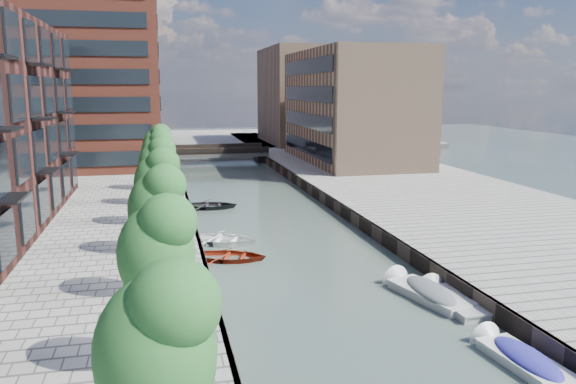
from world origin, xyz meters
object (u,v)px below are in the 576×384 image
object	(u,v)px
tree_3	(156,179)
tree_6	(157,143)
sloop_3	(222,243)
tree_0	(155,343)
tree_5	(157,152)
sloop_2	(231,260)
sloop_4	(210,208)
motorboat_3	(519,358)
bridge	(220,152)
tree_1	(156,248)
tree_2	(156,204)
tree_4	(156,163)
car	(320,156)
motorboat_4	(424,292)
motorboat_2	(448,300)

from	to	relation	value
tree_3	tree_6	distance (m)	21.00
sloop_3	tree_0	bearing A→B (deg)	-167.11
tree_5	sloop_2	world-z (taller)	tree_5
tree_3	tree_5	world-z (taller)	same
sloop_4	tree_5	bearing A→B (deg)	127.18
motorboat_3	bridge	bearing A→B (deg)	94.48
tree_1	tree_6	bearing A→B (deg)	90.00
tree_0	tree_2	distance (m)	14.00
tree_4	sloop_2	size ratio (longest dim) A/B	1.36
tree_0	car	world-z (taller)	tree_0
tree_1	motorboat_3	xyz separation A→B (m)	(13.32, -0.46, -5.12)
tree_1	tree_5	distance (m)	28.00
tree_0	tree_1	distance (m)	7.00
tree_4	sloop_3	world-z (taller)	tree_4
tree_2	tree_3	world-z (taller)	same
car	sloop_3	bearing A→B (deg)	-107.22
tree_1	bridge	bearing A→B (deg)	82.07
tree_0	motorboat_3	size ratio (longest dim) A/B	1.28
tree_2	tree_5	size ratio (longest dim) A/B	1.00
car	tree_3	bearing A→B (deg)	-109.21
tree_4	sloop_2	world-z (taller)	tree_4
tree_3	motorboat_4	bearing A→B (deg)	-29.12
tree_3	motorboat_3	size ratio (longest dim) A/B	1.28
tree_5	motorboat_4	size ratio (longest dim) A/B	1.09
tree_4	motorboat_4	bearing A→B (deg)	-47.66
bridge	tree_5	xyz separation A→B (m)	(-8.50, -33.00, 3.92)
tree_4	tree_6	size ratio (longest dim) A/B	1.00
tree_6	motorboat_2	xyz separation A→B (m)	(13.81, -29.18, -5.22)
tree_2	sloop_3	xyz separation A→B (m)	(4.08, 11.82, -5.31)
tree_0	motorboat_3	world-z (taller)	tree_0
tree_5	tree_6	world-z (taller)	same
tree_5	motorboat_3	distance (m)	31.84
tree_6	sloop_3	distance (m)	17.51
tree_2	sloop_4	size ratio (longest dim) A/B	1.25
sloop_4	tree_1	bearing A→B (deg)	-178.19
tree_5	motorboat_2	bearing A→B (deg)	-58.10
motorboat_4	tree_3	bearing A→B (deg)	150.88
tree_5	sloop_3	world-z (taller)	tree_5
tree_6	motorboat_3	bearing A→B (deg)	-69.41
tree_1	tree_4	bearing A→B (deg)	90.00
tree_4	tree_0	bearing A→B (deg)	-90.00
tree_0	motorboat_3	bearing A→B (deg)	26.16
tree_1	sloop_2	world-z (taller)	tree_1
tree_2	tree_6	size ratio (longest dim) A/B	1.00
tree_2	motorboat_2	world-z (taller)	tree_2
tree_0	car	xyz separation A→B (m)	(20.14, 57.29, -3.57)
tree_4	motorboat_2	size ratio (longest dim) A/B	1.28
tree_5	sloop_2	xyz separation A→B (m)	(4.21, -13.00, -5.31)
tree_0	tree_6	world-z (taller)	same
motorboat_3	sloop_3	bearing A→B (deg)	115.62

